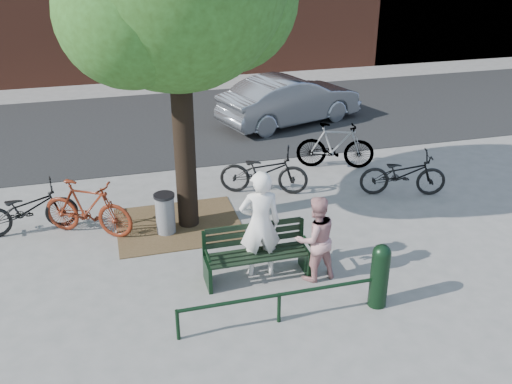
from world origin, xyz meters
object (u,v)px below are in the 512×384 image
object	(u,v)px
bicycle_c	(264,171)
parked_car	(290,100)
park_bench	(256,251)
litter_bin	(165,213)
person_right	(315,239)
person_left	(260,224)
bollard	(380,273)

from	to	relation	value
bicycle_c	parked_car	bearing A→B (deg)	-5.04
park_bench	litter_bin	distance (m)	2.28
litter_bin	person_right	bearing A→B (deg)	-45.04
bicycle_c	person_left	bearing A→B (deg)	-177.31
litter_bin	parked_car	bearing A→B (deg)	52.49
bollard	parked_car	world-z (taller)	parked_car
bicycle_c	litter_bin	bearing A→B (deg)	138.43
park_bench	bollard	world-z (taller)	bollard
park_bench	litter_bin	world-z (taller)	park_bench
person_right	bicycle_c	size ratio (longest dim) A/B	0.77
person_right	parked_car	distance (m)	8.22
bollard	litter_bin	xyz separation A→B (m)	(-2.87, 3.17, -0.16)
bollard	bicycle_c	distance (m)	4.46
park_bench	bollard	bearing A→B (deg)	-38.60
person_left	bicycle_c	xyz separation A→B (m)	(0.96, 3.07, -0.43)
person_left	person_right	xyz separation A→B (m)	(0.83, -0.37, -0.20)
person_right	bollard	world-z (taller)	person_right
park_bench	parked_car	distance (m)	8.24
park_bench	bollard	size ratio (longest dim) A/B	1.63
bollard	litter_bin	world-z (taller)	bollard
person_left	bicycle_c	distance (m)	3.25
litter_bin	bicycle_c	distance (m)	2.63
bollard	park_bench	bearing A→B (deg)	141.40
park_bench	person_left	xyz separation A→B (m)	(0.09, 0.07, 0.46)
person_left	bollard	xyz separation A→B (m)	(1.51, -1.35, -0.37)
person_right	litter_bin	world-z (taller)	person_right
person_right	bollard	distance (m)	1.20
park_bench	person_right	bearing A→B (deg)	-18.15
park_bench	bicycle_c	bearing A→B (deg)	71.67
person_left	litter_bin	xyz separation A→B (m)	(-1.35, 1.82, -0.53)
person_right	person_left	bearing A→B (deg)	-31.21
person_right	park_bench	bearing A→B (deg)	-25.28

